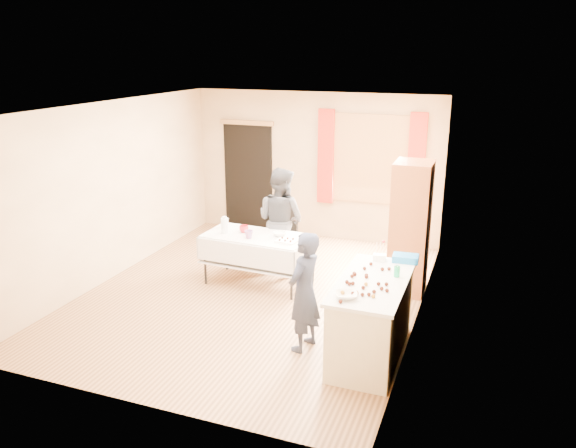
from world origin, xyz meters
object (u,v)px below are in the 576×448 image
at_px(party_table, 257,255).
at_px(woman, 281,220).
at_px(cabinet, 410,228).
at_px(counter, 371,319).
at_px(girl, 304,292).
at_px(chair, 282,247).

relative_size(party_table, woman, 0.96).
relative_size(cabinet, counter, 1.22).
bearing_deg(girl, chair, -140.36).
height_order(chair, girl, girl).
bearing_deg(chair, cabinet, 12.06).
relative_size(cabinet, woman, 1.15).
distance_m(counter, girl, 0.80).
height_order(chair, woman, woman).
relative_size(counter, girl, 1.09).
height_order(party_table, chair, chair).
relative_size(cabinet, party_table, 1.19).
relative_size(counter, woman, 0.94).
height_order(cabinet, party_table, cabinet).
distance_m(party_table, woman, 0.73).
xyz_separation_m(counter, chair, (-1.94, 2.30, -0.17)).
height_order(cabinet, woman, cabinet).
xyz_separation_m(chair, woman, (0.08, -0.27, 0.53)).
bearing_deg(cabinet, counter, -92.96).
xyz_separation_m(chair, girl, (1.19, -2.40, 0.42)).
xyz_separation_m(cabinet, chair, (-2.04, 0.36, -0.65)).
bearing_deg(girl, woman, -139.29).
bearing_deg(cabinet, chair, 169.97).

